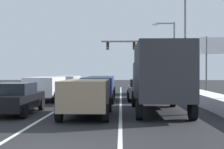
{
  "coord_description": "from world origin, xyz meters",
  "views": [
    {
      "loc": [
        1.73,
        -8.24,
        2.05
      ],
      "look_at": [
        0.81,
        25.15,
        1.77
      ],
      "focal_mm": 52.85,
      "sensor_mm": 36.0,
      "label": 1
    }
  ],
  "objects_px": {
    "sedan_gray_right_lane_second": "(141,90)",
    "suv_green_center_lane_third": "(102,84)",
    "sedan_red_right_lane_third": "(142,86)",
    "suv_navy_center_lane_second": "(98,87)",
    "suv_white_left_lane_second": "(46,86)",
    "box_truck_right_lane_nearest": "(159,75)",
    "sedan_black_left_lane_nearest": "(15,98)",
    "suv_silver_left_lane_third": "(66,83)",
    "street_lamp_right_mid": "(182,34)",
    "roadside_sign_right": "(217,52)",
    "suv_tan_center_lane_nearest": "(87,94)",
    "street_lamp_right_far": "(171,49)",
    "traffic_light_gantry": "(141,53)"
  },
  "relations": [
    {
      "from": "street_lamp_right_mid",
      "to": "suv_green_center_lane_third",
      "type": "bearing_deg",
      "value": -164.28
    },
    {
      "from": "suv_white_left_lane_second",
      "to": "suv_silver_left_lane_third",
      "type": "bearing_deg",
      "value": 86.12
    },
    {
      "from": "suv_tan_center_lane_nearest",
      "to": "suv_white_left_lane_second",
      "type": "relative_size",
      "value": 1.0
    },
    {
      "from": "sedan_gray_right_lane_second",
      "to": "suv_silver_left_lane_third",
      "type": "height_order",
      "value": "suv_silver_left_lane_third"
    },
    {
      "from": "street_lamp_right_far",
      "to": "sedan_black_left_lane_nearest",
      "type": "bearing_deg",
      "value": -116.54
    },
    {
      "from": "sedan_gray_right_lane_second",
      "to": "street_lamp_right_far",
      "type": "relative_size",
      "value": 0.59
    },
    {
      "from": "sedan_gray_right_lane_second",
      "to": "sedan_red_right_lane_third",
      "type": "height_order",
      "value": "same"
    },
    {
      "from": "street_lamp_right_mid",
      "to": "street_lamp_right_far",
      "type": "xyz_separation_m",
      "value": [
        0.05,
        6.83,
        -0.92
      ]
    },
    {
      "from": "suv_silver_left_lane_third",
      "to": "suv_navy_center_lane_second",
      "type": "bearing_deg",
      "value": -64.21
    },
    {
      "from": "sedan_gray_right_lane_second",
      "to": "street_lamp_right_far",
      "type": "distance_m",
      "value": 14.71
    },
    {
      "from": "sedan_gray_right_lane_second",
      "to": "suv_tan_center_lane_nearest",
      "type": "distance_m",
      "value": 9.22
    },
    {
      "from": "sedan_black_left_lane_nearest",
      "to": "suv_tan_center_lane_nearest",
      "type": "bearing_deg",
      "value": -11.95
    },
    {
      "from": "suv_green_center_lane_third",
      "to": "street_lamp_right_mid",
      "type": "xyz_separation_m",
      "value": [
        7.2,
        2.03,
        4.52
      ]
    },
    {
      "from": "box_truck_right_lane_nearest",
      "to": "suv_tan_center_lane_nearest",
      "type": "distance_m",
      "value": 3.82
    },
    {
      "from": "suv_silver_left_lane_third",
      "to": "traffic_light_gantry",
      "type": "bearing_deg",
      "value": 60.74
    },
    {
      "from": "sedan_gray_right_lane_second",
      "to": "sedan_black_left_lane_nearest",
      "type": "relative_size",
      "value": 1.0
    },
    {
      "from": "box_truck_right_lane_nearest",
      "to": "roadside_sign_right",
      "type": "relative_size",
      "value": 1.31
    },
    {
      "from": "suv_green_center_lane_third",
      "to": "suv_navy_center_lane_second",
      "type": "bearing_deg",
      "value": -89.23
    },
    {
      "from": "sedan_red_right_lane_third",
      "to": "suv_navy_center_lane_second",
      "type": "bearing_deg",
      "value": -113.72
    },
    {
      "from": "suv_silver_left_lane_third",
      "to": "street_lamp_right_mid",
      "type": "bearing_deg",
      "value": 7.12
    },
    {
      "from": "street_lamp_right_mid",
      "to": "box_truck_right_lane_nearest",
      "type": "bearing_deg",
      "value": -104.67
    },
    {
      "from": "sedan_red_right_lane_third",
      "to": "street_lamp_right_mid",
      "type": "height_order",
      "value": "street_lamp_right_mid"
    },
    {
      "from": "sedan_red_right_lane_third",
      "to": "sedan_gray_right_lane_second",
      "type": "bearing_deg",
      "value": -94.03
    },
    {
      "from": "box_truck_right_lane_nearest",
      "to": "suv_navy_center_lane_second",
      "type": "relative_size",
      "value": 1.47
    },
    {
      "from": "box_truck_right_lane_nearest",
      "to": "street_lamp_right_mid",
      "type": "distance_m",
      "value": 15.01
    },
    {
      "from": "box_truck_right_lane_nearest",
      "to": "suv_silver_left_lane_third",
      "type": "relative_size",
      "value": 1.47
    },
    {
      "from": "box_truck_right_lane_nearest",
      "to": "sedan_black_left_lane_nearest",
      "type": "bearing_deg",
      "value": -175.13
    },
    {
      "from": "roadside_sign_right",
      "to": "sedan_red_right_lane_third",
      "type": "bearing_deg",
      "value": -162.71
    },
    {
      "from": "suv_green_center_lane_third",
      "to": "traffic_light_gantry",
      "type": "distance_m",
      "value": 14.99
    },
    {
      "from": "suv_tan_center_lane_nearest",
      "to": "roadside_sign_right",
      "type": "distance_m",
      "value": 20.7
    },
    {
      "from": "suv_green_center_lane_third",
      "to": "traffic_light_gantry",
      "type": "xyz_separation_m",
      "value": [
        4.16,
        13.97,
        3.48
      ]
    },
    {
      "from": "sedan_black_left_lane_nearest",
      "to": "suv_silver_left_lane_third",
      "type": "xyz_separation_m",
      "value": [
        0.24,
        13.38,
        0.25
      ]
    },
    {
      "from": "suv_tan_center_lane_nearest",
      "to": "sedan_black_left_lane_nearest",
      "type": "relative_size",
      "value": 1.09
    },
    {
      "from": "suv_white_left_lane_second",
      "to": "sedan_gray_right_lane_second",
      "type": "bearing_deg",
      "value": 6.12
    },
    {
      "from": "suv_green_center_lane_third",
      "to": "suv_white_left_lane_second",
      "type": "bearing_deg",
      "value": -124.12
    },
    {
      "from": "street_lamp_right_far",
      "to": "suv_green_center_lane_third",
      "type": "bearing_deg",
      "value": -129.28
    },
    {
      "from": "sedan_red_right_lane_third",
      "to": "street_lamp_right_far",
      "type": "distance_m",
      "value": 9.0
    },
    {
      "from": "sedan_gray_right_lane_second",
      "to": "roadside_sign_right",
      "type": "xyz_separation_m",
      "value": [
        7.86,
        8.64,
        3.25
      ]
    },
    {
      "from": "street_lamp_right_far",
      "to": "suv_white_left_lane_second",
      "type": "bearing_deg",
      "value": -127.4
    },
    {
      "from": "sedan_gray_right_lane_second",
      "to": "sedan_red_right_lane_third",
      "type": "relative_size",
      "value": 1.0
    },
    {
      "from": "sedan_gray_right_lane_second",
      "to": "street_lamp_right_far",
      "type": "bearing_deg",
      "value": 72.93
    },
    {
      "from": "street_lamp_right_mid",
      "to": "roadside_sign_right",
      "type": "distance_m",
      "value": 4.46
    },
    {
      "from": "sedan_black_left_lane_nearest",
      "to": "street_lamp_right_mid",
      "type": "height_order",
      "value": "street_lamp_right_mid"
    },
    {
      "from": "box_truck_right_lane_nearest",
      "to": "sedan_black_left_lane_nearest",
      "type": "xyz_separation_m",
      "value": [
        -7.01,
        -0.6,
        -1.14
      ]
    },
    {
      "from": "suv_green_center_lane_third",
      "to": "suv_silver_left_lane_third",
      "type": "relative_size",
      "value": 1.0
    },
    {
      "from": "suv_navy_center_lane_second",
      "to": "traffic_light_gantry",
      "type": "bearing_deg",
      "value": 78.58
    },
    {
      "from": "box_truck_right_lane_nearest",
      "to": "street_lamp_right_mid",
      "type": "height_order",
      "value": "street_lamp_right_mid"
    },
    {
      "from": "sedan_gray_right_lane_second",
      "to": "suv_green_center_lane_third",
      "type": "height_order",
      "value": "suv_green_center_lane_third"
    },
    {
      "from": "sedan_black_left_lane_nearest",
      "to": "suv_silver_left_lane_third",
      "type": "bearing_deg",
      "value": 88.98
    },
    {
      "from": "suv_navy_center_lane_second",
      "to": "suv_white_left_lane_second",
      "type": "distance_m",
      "value": 3.84
    }
  ]
}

